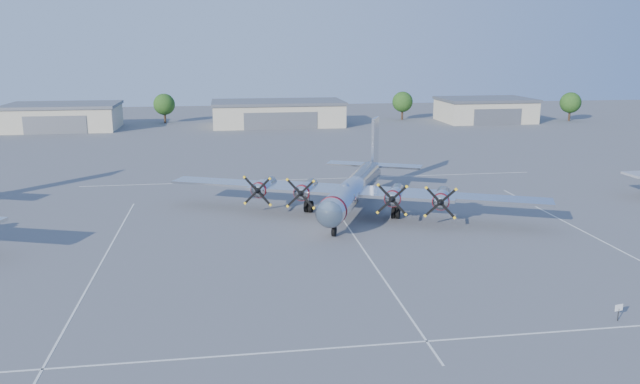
{
  "coord_description": "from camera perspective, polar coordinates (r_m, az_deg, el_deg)",
  "views": [
    {
      "loc": [
        -11.57,
        -55.07,
        17.43
      ],
      "look_at": [
        -2.51,
        4.2,
        3.2
      ],
      "focal_mm": 35.0,
      "sensor_mm": 36.0,
      "label": 1
    }
  ],
  "objects": [
    {
      "name": "info_placard",
      "position": [
        45.13,
        25.65,
        -9.65
      ],
      "size": [
        0.6,
        0.16,
        1.15
      ],
      "rotation": [
        0.0,
        0.0,
        0.2
      ],
      "color": "black",
      "rests_on": "ground"
    },
    {
      "name": "tree_east",
      "position": [
        149.58,
        7.55,
        8.17
      ],
      "size": [
        4.8,
        4.8,
        6.64
      ],
      "color": "#382619",
      "rests_on": "ground"
    },
    {
      "name": "tree_far_east",
      "position": [
        157.32,
        21.93,
        7.58
      ],
      "size": [
        4.8,
        4.8,
        6.64
      ],
      "color": "#382619",
      "rests_on": "ground"
    },
    {
      "name": "tree_west",
      "position": [
        146.29,
        -14.06,
        7.78
      ],
      "size": [
        4.8,
        4.8,
        6.64
      ],
      "color": "#382619",
      "rests_on": "ground"
    },
    {
      "name": "parking_lines",
      "position": [
        57.28,
        3.39,
        -4.38
      ],
      "size": [
        60.0,
        50.08,
        0.01
      ],
      "color": "silver",
      "rests_on": "ground"
    },
    {
      "name": "hangar_west",
      "position": [
        141.82,
        -22.42,
        6.4
      ],
      "size": [
        22.6,
        14.6,
        5.4
      ],
      "color": "#BEB497",
      "rests_on": "ground"
    },
    {
      "name": "hangar_center",
      "position": [
        138.31,
        -3.88,
        7.21
      ],
      "size": [
        28.6,
        14.6,
        5.4
      ],
      "color": "#BEB497",
      "rests_on": "ground"
    },
    {
      "name": "ground",
      "position": [
        58.91,
        3.03,
        -3.88
      ],
      "size": [
        260.0,
        260.0,
        0.0
      ],
      "primitive_type": "plane",
      "color": "#565658",
      "rests_on": "ground"
    },
    {
      "name": "hangar_east",
      "position": [
        150.15,
        14.85,
        7.29
      ],
      "size": [
        20.6,
        14.6,
        5.4
      ],
      "color": "#BEB497",
      "rests_on": "ground"
    },
    {
      "name": "main_bomber_b29",
      "position": [
        66.97,
        3.2,
        -1.76
      ],
      "size": [
        47.15,
        40.77,
        8.75
      ],
      "primitive_type": null,
      "rotation": [
        0.0,
        0.0,
        -0.42
      ],
      "color": "silver",
      "rests_on": "ground"
    }
  ]
}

